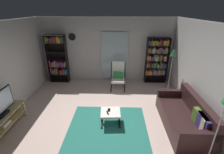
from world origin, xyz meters
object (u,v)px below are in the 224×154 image
(bookshelf_near_tv, at_px, (58,59))
(floor_lamp_by_shelf, at_px, (173,57))
(lounge_armchair, at_px, (118,75))
(ottoman, at_px, (111,114))
(tv_remote, at_px, (108,113))
(wall_clock, at_px, (72,37))
(bookshelf_near_sofa, at_px, (157,59))
(tv_stand, at_px, (4,121))
(leather_sofa, at_px, (185,117))
(cell_phone, at_px, (109,110))

(bookshelf_near_tv, height_order, floor_lamp_by_shelf, bookshelf_near_tv)
(lounge_armchair, distance_m, ottoman, 2.15)
(tv_remote, relative_size, floor_lamp_by_shelf, 0.09)
(ottoman, height_order, wall_clock, wall_clock)
(tv_remote, bearing_deg, ottoman, 22.44)
(bookshelf_near_sofa, height_order, tv_remote, bookshelf_near_sofa)
(tv_remote, bearing_deg, floor_lamp_by_shelf, 24.41)
(tv_stand, bearing_deg, wall_clock, 73.05)
(bookshelf_near_tv, bearing_deg, leather_sofa, -33.07)
(tv_remote, bearing_deg, wall_clock, 101.02)
(leather_sofa, distance_m, cell_phone, 1.98)
(lounge_armchair, bearing_deg, tv_remote, -97.24)
(leather_sofa, relative_size, wall_clock, 6.59)
(ottoman, relative_size, tv_remote, 3.79)
(tv_remote, distance_m, cell_phone, 0.13)
(cell_phone, bearing_deg, tv_remote, -102.53)
(bookshelf_near_tv, xyz_separation_m, lounge_armchair, (2.48, -0.52, -0.47))
(tv_remote, height_order, cell_phone, tv_remote)
(ottoman, relative_size, wall_clock, 1.88)
(tv_remote, bearing_deg, leather_sofa, -18.00)
(tv_remote, bearing_deg, tv_stand, 170.62)
(tv_stand, relative_size, cell_phone, 9.67)
(leather_sofa, height_order, wall_clock, wall_clock)
(leather_sofa, distance_m, lounge_armchair, 2.82)
(wall_clock, bearing_deg, tv_remote, -61.70)
(lounge_armchair, bearing_deg, cell_phone, -96.90)
(bookshelf_near_tv, bearing_deg, floor_lamp_by_shelf, -10.29)
(bookshelf_near_sofa, xyz_separation_m, tv_remote, (-1.84, -2.79, -0.63))
(leather_sofa, bearing_deg, floor_lamp_by_shelf, 85.53)
(leather_sofa, height_order, floor_lamp_by_shelf, floor_lamp_by_shelf)
(tv_stand, bearing_deg, leather_sofa, 4.14)
(bookshelf_near_tv, xyz_separation_m, bookshelf_near_sofa, (4.04, 0.08, -0.00))
(leather_sofa, bearing_deg, lounge_armchair, 127.92)
(tv_stand, height_order, cell_phone, tv_stand)
(cell_phone, height_order, wall_clock, wall_clock)
(wall_clock, bearing_deg, bookshelf_near_sofa, -2.12)
(bookshelf_near_tv, bearing_deg, ottoman, -49.40)
(lounge_armchair, height_order, floor_lamp_by_shelf, floor_lamp_by_shelf)
(tv_stand, bearing_deg, floor_lamp_by_shelf, 25.72)
(bookshelf_near_tv, relative_size, bookshelf_near_sofa, 1.06)
(cell_phone, relative_size, wall_clock, 0.48)
(cell_phone, bearing_deg, ottoman, -56.89)
(tv_remote, distance_m, wall_clock, 3.63)
(tv_stand, bearing_deg, bookshelf_near_sofa, 35.54)
(tv_stand, height_order, tv_remote, tv_stand)
(lounge_armchair, bearing_deg, bookshelf_near_sofa, 21.14)
(bookshelf_near_sofa, xyz_separation_m, lounge_armchair, (-1.56, -0.60, -0.47))
(tv_stand, xyz_separation_m, tv_remote, (2.57, 0.36, 0.04))
(ottoman, bearing_deg, lounge_armchair, 84.50)
(tv_remote, xyz_separation_m, floor_lamp_by_shelf, (2.16, 1.92, 0.96))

